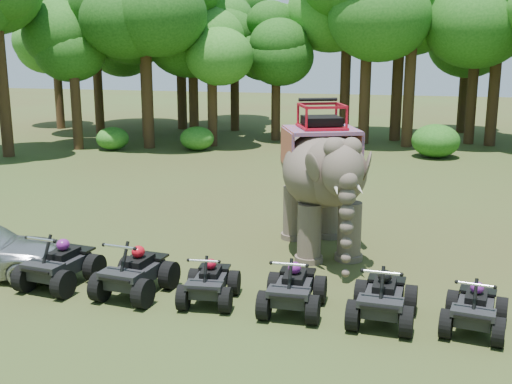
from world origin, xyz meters
The scene contains 28 objects.
ground centered at (0.00, 0.00, 0.00)m, with size 110.00×110.00×0.00m, color #47381E.
elephant centered at (1.39, 2.88, 2.01)m, with size 2.11×4.79×4.03m, color brown, non-canonical shape.
atv_0 centered at (-4.08, -1.22, 0.67)m, with size 1.31×1.80×1.34m, color black, non-canonical shape.
atv_1 centered at (-2.17, -1.31, 0.67)m, with size 1.32×1.81×1.34m, color black, non-canonical shape.
atv_2 centered at (-0.44, -1.32, 0.57)m, with size 1.13×1.55×1.15m, color black, non-canonical shape.
atv_3 centered at (1.41, -1.38, 0.63)m, with size 1.24×1.71×1.26m, color black, non-canonical shape.
atv_4 centered at (3.27, -1.49, 0.65)m, with size 1.27×1.74×1.29m, color black, non-canonical shape.
atv_5 centered at (5.03, -1.52, 0.59)m, with size 1.17×1.60×1.19m, color black, non-canonical shape.
tree_0 centered at (0.00, 23.51, 4.68)m, with size 6.56×6.56×9.37m, color #195114, non-canonical shape.
tree_1 centered at (3.59, 21.18, 4.71)m, with size 6.59×6.59×9.42m, color #195114, non-canonical shape.
tree_2 centered at (7.98, 22.59, 4.86)m, with size 6.80×6.80×9.72m, color #195114, non-canonical shape.
tree_29 centered at (-15.42, 13.65, 4.32)m, with size 6.04×6.04×8.63m, color #195114, non-canonical shape.
tree_30 centered at (-13.14, 16.41, 3.53)m, with size 4.95×4.95×7.06m, color #195114, non-canonical shape.
tree_31 centered at (-9.69, 17.64, 4.70)m, with size 6.57×6.57×9.39m, color #195114, non-canonical shape.
tree_32 centered at (-6.60, 19.04, 3.38)m, with size 4.73×4.73×6.76m, color #195114, non-canonical shape.
tree_33 centered at (-3.72, 21.90, 3.55)m, with size 4.97×4.97×7.09m, color #195114, non-canonical shape.
tree_34 centered at (-14.60, 21.83, 4.03)m, with size 5.65×5.65×8.07m, color #195114, non-canonical shape.
tree_35 centered at (-10.52, 25.21, 5.17)m, with size 7.24×7.24×10.34m, color #195114, non-canonical shape.
tree_36 centered at (-14.09, 28.00, 3.84)m, with size 5.38×5.38×7.68m, color #195114, non-canonical shape.
tree_37 centered at (1.25, 21.79, 4.98)m, with size 6.97×6.97×9.95m, color #195114, non-canonical shape.
tree_38 centered at (-7.02, 25.23, 4.05)m, with size 5.67×5.67×8.09m, color #195114, non-canonical shape.
tree_39 centered at (2.92, 23.33, 5.20)m, with size 7.28×7.28×10.40m, color #195114, non-canonical shape.
tree_41 centered at (-11.30, 21.33, 5.37)m, with size 7.52×7.52×10.75m, color #195114, non-canonical shape.
tree_42 centered at (-8.36, 21.17, 4.13)m, with size 5.78×5.78×8.26m, color #195114, non-canonical shape.
tree_43 centered at (6.92, 23.04, 4.24)m, with size 5.94×5.94×8.48m, color #195114, non-canonical shape.
tree_45 centered at (-18.24, 23.55, 3.83)m, with size 5.36×5.36×7.66m, color #195114, non-canonical shape.
tree_47 centered at (6.81, 27.46, 3.94)m, with size 5.51×5.51×7.88m, color #195114, non-canonical shape.
tree_48 centered at (-9.64, 29.13, 4.51)m, with size 6.32×6.32×9.03m, color #195114, non-canonical shape.
Camera 1 is at (3.53, -13.81, 5.55)m, focal length 45.00 mm.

